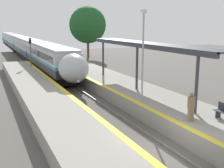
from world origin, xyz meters
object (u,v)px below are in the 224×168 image
(railway_signal, at_px, (31,52))
(lamppost_mid, at_px, (143,50))
(person_waiting, at_px, (191,107))
(train, at_px, (21,44))

(railway_signal, xyz_separation_m, lamppost_mid, (4.42, -20.71, 1.76))
(lamppost_mid, bearing_deg, person_waiting, -88.73)
(train, distance_m, lamppost_mid, 46.12)
(train, bearing_deg, railway_signal, -94.37)
(person_waiting, xyz_separation_m, railway_signal, (-4.53, 25.76, 0.91))
(train, relative_size, railway_signal, 17.21)
(person_waiting, relative_size, railway_signal, 0.35)
(person_waiting, bearing_deg, railway_signal, 99.97)
(train, height_order, lamppost_mid, lamppost_mid)
(train, relative_size, person_waiting, 48.66)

